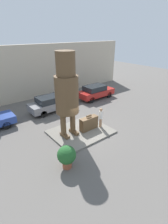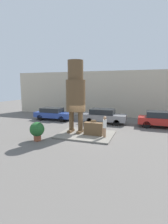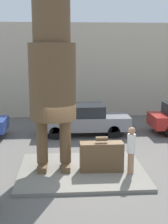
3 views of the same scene
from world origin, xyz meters
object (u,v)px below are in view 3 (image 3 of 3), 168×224
giant_suitcase (101,156)px  parked_car_grey (82,119)px  statue_figure (52,70)px  tourist (131,148)px

giant_suitcase → parked_car_grey: 5.24m
statue_figure → giant_suitcase: size_ratio=3.95×
parked_car_grey → statue_figure: bearing=-105.7°
giant_suitcase → parked_car_grey: (-0.32, 5.23, 0.18)m
statue_figure → parked_car_grey: (1.36, 4.83, -2.83)m
statue_figure → parked_car_grey: bearing=74.3°
giant_suitcase → tourist: bearing=-17.1°
statue_figure → tourist: statue_figure is taller
tourist → parked_car_grey: bearing=103.3°
statue_figure → tourist: 3.81m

